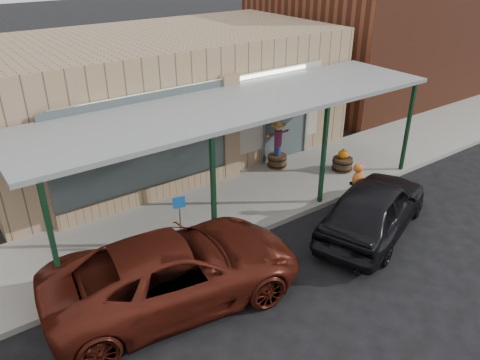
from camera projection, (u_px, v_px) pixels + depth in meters
ground at (328, 265)px, 11.10m from camera, size 120.00×120.00×0.00m
sidewalk at (240, 201)px, 13.66m from camera, size 40.00×3.20×0.15m
storefront at (162, 97)px, 16.04m from camera, size 12.00×6.25×4.20m
awning at (241, 105)px, 12.30m from camera, size 12.00×3.00×3.04m
block_buildings_near at (195, 36)px, 17.07m from camera, size 61.00×8.00×8.00m
barrel_scarecrow at (278, 151)px, 15.38m from camera, size 0.96×0.73×1.59m
barrel_pumpkin at (342, 162)px, 15.25m from camera, size 0.77×0.77×0.75m
handicap_sign at (180, 216)px, 11.06m from camera, size 0.29×0.10×1.42m
parked_sedan at (374, 207)px, 12.04m from camera, size 4.75×3.20×1.65m
car_maroon at (176, 270)px, 9.73m from camera, size 5.69×3.20×1.50m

